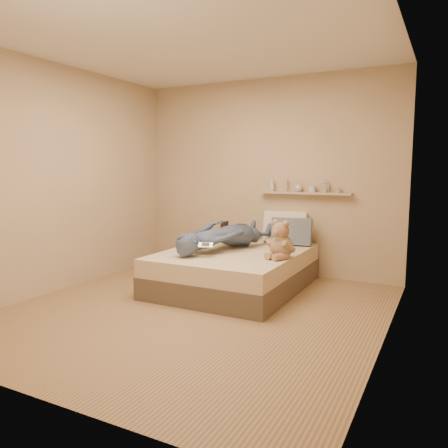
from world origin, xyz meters
The scene contains 10 objects.
room centered at (0.00, 0.00, 1.30)m, with size 3.80×3.80×3.80m.
bed centered at (0.00, 0.93, 0.22)m, with size 1.50×1.90×0.45m.
game_console centered at (-0.11, 0.42, 0.59)m, with size 0.17×0.11×0.05m.
teddy_bear centered at (0.63, 0.76, 0.62)m, with size 0.34×0.35×0.42m.
dark_plush centered at (-0.49, 1.61, 0.56)m, with size 0.17×0.17×0.26m.
pillow_cream centered at (0.33, 1.76, 0.65)m, with size 0.55×0.16×0.40m, color beige.
pillow_grey centered at (0.46, 1.62, 0.62)m, with size 0.50×0.14×0.34m, color slate.
person centered at (-0.16, 0.95, 0.63)m, with size 0.54×1.47×0.35m, color #4D5A79.
wall_shelf centered at (0.55, 1.84, 1.10)m, with size 1.20×0.12×0.03m, color tan.
shelf_bottles centered at (0.52, 1.84, 1.19)m, with size 0.96×0.13×0.18m.
Camera 1 is at (2.22, -3.62, 1.41)m, focal length 35.00 mm.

